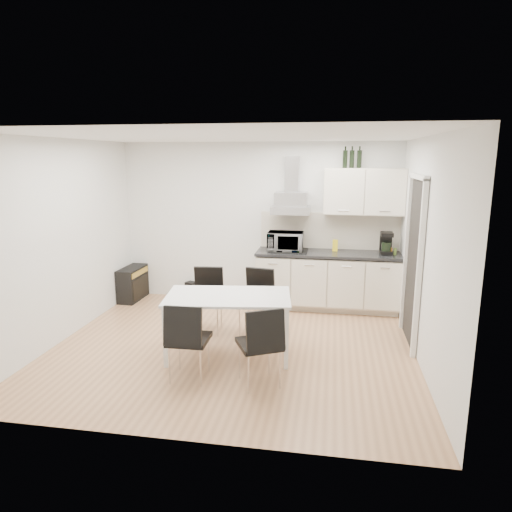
{
  "coord_description": "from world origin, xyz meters",
  "views": [
    {
      "loc": [
        1.2,
        -5.31,
        2.37
      ],
      "look_at": [
        0.23,
        0.42,
        1.1
      ],
      "focal_mm": 32.0,
      "sensor_mm": 36.0,
      "label": 1
    }
  ],
  "objects": [
    {
      "name": "wall_left",
      "position": [
        -2.25,
        0.0,
        1.3
      ],
      "size": [
        0.1,
        4.0,
        2.6
      ],
      "primitive_type": "cube",
      "color": "silver",
      "rests_on": "ground"
    },
    {
      "name": "ceiling",
      "position": [
        0.0,
        0.0,
        2.6
      ],
      "size": [
        4.5,
        4.5,
        0.0
      ],
      "primitive_type": "plane",
      "color": "white",
      "rests_on": "wall_back"
    },
    {
      "name": "doorway",
      "position": [
        2.21,
        0.55,
        1.05
      ],
      "size": [
        0.08,
        1.04,
        2.1
      ],
      "primitive_type": "cube",
      "color": "white",
      "rests_on": "ground"
    },
    {
      "name": "chair_near_left",
      "position": [
        -0.28,
        -0.9,
        0.44
      ],
      "size": [
        0.45,
        0.51,
        0.88
      ],
      "primitive_type": null,
      "rotation": [
        0.0,
        0.0,
        0.02
      ],
      "color": "black",
      "rests_on": "ground"
    },
    {
      "name": "ground",
      "position": [
        0.0,
        0.0,
        0.0
      ],
      "size": [
        4.5,
        4.5,
        0.0
      ],
      "primitive_type": "plane",
      "color": "tan",
      "rests_on": "ground"
    },
    {
      "name": "kitchenette",
      "position": [
        1.18,
        1.73,
        0.83
      ],
      "size": [
        2.22,
        0.64,
        2.52
      ],
      "color": "beige",
      "rests_on": "ground"
    },
    {
      "name": "wall_front",
      "position": [
        0.0,
        -2.0,
        1.3
      ],
      "size": [
        4.5,
        0.1,
        2.6
      ],
      "primitive_type": "cube",
      "color": "silver",
      "rests_on": "ground"
    },
    {
      "name": "chair_near_right",
      "position": [
        0.49,
        -0.9,
        0.44
      ],
      "size": [
        0.62,
        0.65,
        0.88
      ],
      "primitive_type": null,
      "rotation": [
        0.0,
        0.0,
        0.47
      ],
      "color": "black",
      "rests_on": "ground"
    },
    {
      "name": "wall_right",
      "position": [
        2.25,
        0.0,
        1.3
      ],
      "size": [
        0.1,
        4.0,
        2.6
      ],
      "primitive_type": "cube",
      "color": "silver",
      "rests_on": "ground"
    },
    {
      "name": "chair_far_left",
      "position": [
        -0.46,
        0.44,
        0.44
      ],
      "size": [
        0.49,
        0.54,
        0.88
      ],
      "primitive_type": null,
      "rotation": [
        0.0,
        0.0,
        3.24
      ],
      "color": "black",
      "rests_on": "ground"
    },
    {
      "name": "dining_table",
      "position": [
        0.0,
        -0.23,
        0.67
      ],
      "size": [
        1.57,
        1.03,
        0.75
      ],
      "rotation": [
        0.0,
        0.0,
        0.14
      ],
      "color": "white",
      "rests_on": "ground"
    },
    {
      "name": "chair_far_right",
      "position": [
        0.21,
        0.48,
        0.44
      ],
      "size": [
        0.51,
        0.56,
        0.88
      ],
      "primitive_type": null,
      "rotation": [
        0.0,
        0.0,
        2.98
      ],
      "color": "black",
      "rests_on": "ground"
    },
    {
      "name": "wall_back",
      "position": [
        0.0,
        2.0,
        1.3
      ],
      "size": [
        4.5,
        0.1,
        2.6
      ],
      "primitive_type": "cube",
      "color": "silver",
      "rests_on": "ground"
    },
    {
      "name": "floor_speaker",
      "position": [
        -1.15,
        1.9,
        0.14
      ],
      "size": [
        0.21,
        0.2,
        0.28
      ],
      "primitive_type": "cube",
      "rotation": [
        0.0,
        0.0,
        -0.39
      ],
      "color": "black",
      "rests_on": "ground"
    },
    {
      "name": "guitar_amp",
      "position": [
        -2.09,
        1.65,
        0.28
      ],
      "size": [
        0.3,
        0.67,
        0.55
      ],
      "rotation": [
        0.0,
        0.0,
        -0.03
      ],
      "color": "black",
      "rests_on": "ground"
    }
  ]
}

